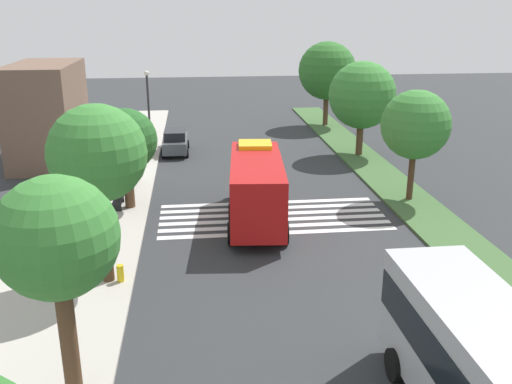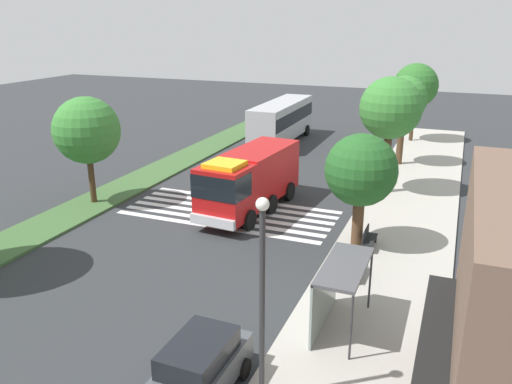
{
  "view_description": "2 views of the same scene",
  "coord_description": "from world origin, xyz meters",
  "px_view_note": "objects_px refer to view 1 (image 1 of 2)",
  "views": [
    {
      "loc": [
        -29.69,
        4.0,
        10.69
      ],
      "look_at": [
        -1.39,
        0.82,
        1.19
      ],
      "focal_mm": 39.34,
      "sensor_mm": 36.0,
      "label": 1
    },
    {
      "loc": [
        23.12,
        11.65,
        10.57
      ],
      "look_at": [
        -1.72,
        1.76,
        1.57
      ],
      "focal_mm": 36.52,
      "sensor_mm": 36.0,
      "label": 2
    }
  ],
  "objects_px": {
    "bus_stop_shelter": "(131,145)",
    "sidewalk_tree_east": "(126,141)",
    "sidewalk_tree_west": "(56,240)",
    "median_tree_far_west": "(416,125)",
    "bench_west_of_shelter": "(120,199)",
    "street_lamp": "(148,106)",
    "fire_hydrant": "(120,273)",
    "median_tree_west": "(362,95)",
    "fire_truck": "(256,185)",
    "median_tree_center": "(327,71)",
    "sidewalk_tree_center": "(97,155)",
    "parked_car_west": "(175,141)",
    "bench_near_shelter": "(126,182)"
  },
  "relations": [
    {
      "from": "bus_stop_shelter",
      "to": "sidewalk_tree_east",
      "type": "xyz_separation_m",
      "value": [
        -7.21,
        -0.58,
        1.97
      ]
    },
    {
      "from": "sidewalk_tree_west",
      "to": "median_tree_far_west",
      "type": "height_order",
      "value": "sidewalk_tree_west"
    },
    {
      "from": "bench_west_of_shelter",
      "to": "street_lamp",
      "type": "height_order",
      "value": "street_lamp"
    },
    {
      "from": "bus_stop_shelter",
      "to": "median_tree_far_west",
      "type": "relative_size",
      "value": 0.56
    },
    {
      "from": "fire_hydrant",
      "to": "median_tree_west",
      "type": "bearing_deg",
      "value": -39.33
    },
    {
      "from": "fire_truck",
      "to": "bench_west_of_shelter",
      "type": "relative_size",
      "value": 5.39
    },
    {
      "from": "median_tree_far_west",
      "to": "median_tree_center",
      "type": "distance_m",
      "value": 21.16
    },
    {
      "from": "median_tree_center",
      "to": "bus_stop_shelter",
      "type": "bearing_deg",
      "value": 129.55
    },
    {
      "from": "sidewalk_tree_center",
      "to": "median_tree_far_west",
      "type": "relative_size",
      "value": 1.15
    },
    {
      "from": "bench_west_of_shelter",
      "to": "sidewalk_tree_east",
      "type": "relative_size",
      "value": 0.29
    },
    {
      "from": "sidewalk_tree_center",
      "to": "fire_truck",
      "type": "bearing_deg",
      "value": -47.39
    },
    {
      "from": "sidewalk_tree_west",
      "to": "median_tree_west",
      "type": "distance_m",
      "value": 30.04
    },
    {
      "from": "sidewalk_tree_west",
      "to": "median_tree_west",
      "type": "height_order",
      "value": "median_tree_west"
    },
    {
      "from": "parked_car_west",
      "to": "sidewalk_tree_east",
      "type": "distance_m",
      "value": 12.72
    },
    {
      "from": "fire_truck",
      "to": "bus_stop_shelter",
      "type": "relative_size",
      "value": 2.46
    },
    {
      "from": "fire_truck",
      "to": "median_tree_west",
      "type": "bearing_deg",
      "value": -31.51
    },
    {
      "from": "parked_car_west",
      "to": "median_tree_center",
      "type": "distance_m",
      "value": 16.57
    },
    {
      "from": "street_lamp",
      "to": "fire_hydrant",
      "type": "height_order",
      "value": "street_lamp"
    },
    {
      "from": "street_lamp",
      "to": "median_tree_west",
      "type": "relative_size",
      "value": 0.9
    },
    {
      "from": "bench_near_shelter",
      "to": "fire_hydrant",
      "type": "relative_size",
      "value": 2.29
    },
    {
      "from": "parked_car_west",
      "to": "bus_stop_shelter",
      "type": "distance_m",
      "value": 5.78
    },
    {
      "from": "bench_near_shelter",
      "to": "median_tree_center",
      "type": "xyz_separation_m",
      "value": [
        17.51,
        -16.35,
        4.48
      ]
    },
    {
      "from": "median_tree_west",
      "to": "fire_hydrant",
      "type": "height_order",
      "value": "median_tree_west"
    },
    {
      "from": "bench_west_of_shelter",
      "to": "sidewalk_tree_center",
      "type": "xyz_separation_m",
      "value": [
        -8.8,
        -0.57,
        4.77
      ]
    },
    {
      "from": "sidewalk_tree_west",
      "to": "median_tree_center",
      "type": "distance_m",
      "value": 39.81
    },
    {
      "from": "bench_west_of_shelter",
      "to": "median_tree_far_west",
      "type": "relative_size",
      "value": 0.26
    },
    {
      "from": "fire_truck",
      "to": "bench_near_shelter",
      "type": "height_order",
      "value": "fire_truck"
    },
    {
      "from": "street_lamp",
      "to": "median_tree_far_west",
      "type": "xyz_separation_m",
      "value": [
        -12.06,
        -15.38,
        0.68
      ]
    },
    {
      "from": "fire_truck",
      "to": "fire_hydrant",
      "type": "distance_m",
      "value": 9.0
    },
    {
      "from": "bus_stop_shelter",
      "to": "sidewalk_tree_center",
      "type": "relative_size",
      "value": 0.49
    },
    {
      "from": "bench_west_of_shelter",
      "to": "median_tree_far_west",
      "type": "bearing_deg",
      "value": -91.71
    },
    {
      "from": "sidewalk_tree_west",
      "to": "sidewalk_tree_east",
      "type": "distance_m",
      "value": 15.86
    },
    {
      "from": "fire_truck",
      "to": "sidewalk_tree_west",
      "type": "relative_size",
      "value": 1.32
    },
    {
      "from": "median_tree_center",
      "to": "sidewalk_tree_west",
      "type": "bearing_deg",
      "value": 156.64
    },
    {
      "from": "median_tree_west",
      "to": "bench_west_of_shelter",
      "type": "bearing_deg",
      "value": 120.61
    },
    {
      "from": "street_lamp",
      "to": "sidewalk_tree_center",
      "type": "xyz_separation_m",
      "value": [
        -20.37,
        0.4,
        1.6
      ]
    },
    {
      "from": "bus_stop_shelter",
      "to": "sidewalk_tree_center",
      "type": "height_order",
      "value": "sidewalk_tree_center"
    },
    {
      "from": "fire_truck",
      "to": "fire_hydrant",
      "type": "relative_size",
      "value": 12.32
    },
    {
      "from": "sidewalk_tree_west",
      "to": "median_tree_west",
      "type": "bearing_deg",
      "value": -31.69
    },
    {
      "from": "sidewalk_tree_west",
      "to": "street_lamp",
      "type": "bearing_deg",
      "value": -0.83
    },
    {
      "from": "street_lamp",
      "to": "bench_near_shelter",
      "type": "bearing_deg",
      "value": 173.46
    },
    {
      "from": "bench_west_of_shelter",
      "to": "median_tree_far_west",
      "type": "xyz_separation_m",
      "value": [
        -0.49,
        -16.35,
        3.85
      ]
    },
    {
      "from": "bus_stop_shelter",
      "to": "fire_hydrant",
      "type": "bearing_deg",
      "value": -176.16
    },
    {
      "from": "sidewalk_tree_west",
      "to": "sidewalk_tree_east",
      "type": "bearing_deg",
      "value": -0.0
    },
    {
      "from": "bench_west_of_shelter",
      "to": "fire_hydrant",
      "type": "relative_size",
      "value": 2.29
    },
    {
      "from": "parked_car_west",
      "to": "street_lamp",
      "type": "height_order",
      "value": "street_lamp"
    },
    {
      "from": "street_lamp",
      "to": "median_tree_west",
      "type": "height_order",
      "value": "median_tree_west"
    },
    {
      "from": "bus_stop_shelter",
      "to": "median_tree_center",
      "type": "distance_m",
      "value": 21.46
    },
    {
      "from": "fire_truck",
      "to": "sidewalk_tree_center",
      "type": "relative_size",
      "value": 1.21
    },
    {
      "from": "sidewalk_tree_center",
      "to": "sidewalk_tree_east",
      "type": "xyz_separation_m",
      "value": [
        8.74,
        0.0,
        -1.51
      ]
    }
  ]
}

